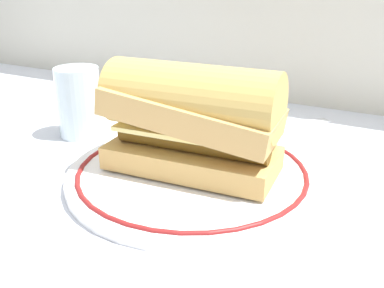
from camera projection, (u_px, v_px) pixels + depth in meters
name	position (u px, v px, depth m)	size (l,w,h in m)	color
ground_plane	(199.00, 178.00, 0.52)	(1.50, 1.50, 0.00)	silver
plate	(192.00, 173.00, 0.52)	(0.29, 0.29, 0.01)	white
sausage_sandwich	(192.00, 117.00, 0.49)	(0.20, 0.10, 0.12)	tan
drinking_glass	(80.00, 106.00, 0.63)	(0.06, 0.06, 0.10)	silver
butter_knife	(282.00, 124.00, 0.68)	(0.11, 0.11, 0.01)	silver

